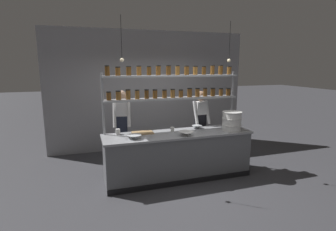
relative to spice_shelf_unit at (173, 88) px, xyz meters
The scene contains 14 objects.
ground_plane 1.80m from the spice_shelf_unit, 89.76° to the right, with size 40.00×40.00×0.00m, color #3D3D42.
back_wall 1.86m from the spice_shelf_unit, 89.96° to the left, with size 5.32×0.12×3.11m, color #939399.
prep_counter 1.36m from the spice_shelf_unit, 89.76° to the right, with size 2.92×0.76×0.92m.
spice_shelf_unit is the anchor object (origin of this frame).
chef_left 1.32m from the spice_shelf_unit, 157.62° to the left, with size 0.39×0.32×1.72m.
chef_center 1.12m from the spice_shelf_unit, 17.39° to the left, with size 0.37×0.30×1.66m.
container_stack 1.37m from the spice_shelf_unit, 23.73° to the right, with size 0.39×0.39×0.39m.
cutting_board 1.08m from the spice_shelf_unit, 167.88° to the right, with size 0.40×0.26×0.02m.
prep_bowl_near_left 0.97m from the spice_shelf_unit, 10.39° to the right, with size 0.22×0.22×0.06m.
prep_bowl_center_front 1.30m from the spice_shelf_unit, 152.19° to the right, with size 0.26×0.26×0.07m.
prep_bowl_center_back 0.99m from the spice_shelf_unit, 81.88° to the right, with size 0.28×0.28×0.08m.
serving_cup_front 0.84m from the spice_shelf_unit, 109.85° to the right, with size 0.07×0.07×0.10m.
serving_cup_by_board 1.39m from the spice_shelf_unit, behind, with size 0.09×0.09×0.11m.
pendant_light_row 0.67m from the spice_shelf_unit, 88.62° to the right, with size 2.18×0.07×0.79m.
Camera 1 is at (-1.73, -4.66, 2.22)m, focal length 28.00 mm.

